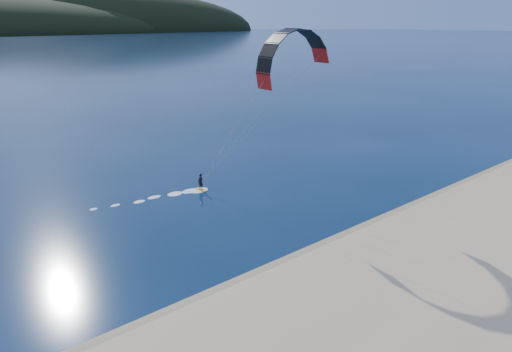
% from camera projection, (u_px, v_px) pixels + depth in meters
% --- Properties ---
extents(ground, '(1800.00, 1800.00, 0.00)m').
position_uv_depth(ground, '(312.00, 314.00, 24.89)').
color(ground, '#061A31').
rests_on(ground, ground).
extents(wet_sand, '(220.00, 2.50, 0.10)m').
position_uv_depth(wet_sand, '(264.00, 279.00, 28.20)').
color(wet_sand, '#8D7752').
rests_on(wet_sand, ground).
extents(kitesurfer_near, '(23.08, 7.66, 15.27)m').
position_uv_depth(kitesurfer_near, '(289.00, 75.00, 40.32)').
color(kitesurfer_near, yellow).
rests_on(kitesurfer_near, ground).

